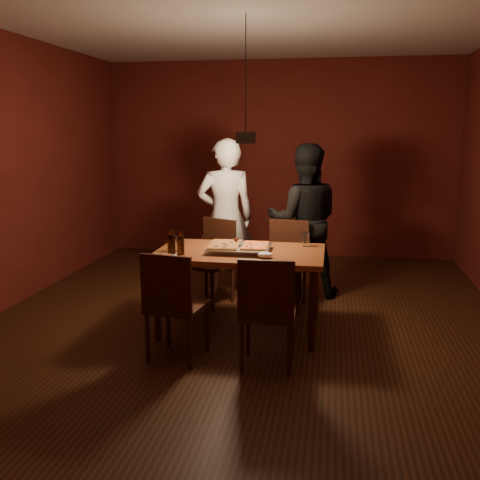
% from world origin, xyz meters
% --- Properties ---
extents(room_shell, '(6.00, 6.00, 6.00)m').
position_xyz_m(room_shell, '(0.00, 0.00, 1.40)').
color(room_shell, '#3B1E10').
rests_on(room_shell, ground).
extents(dining_table, '(1.50, 0.90, 0.75)m').
position_xyz_m(dining_table, '(-0.02, -0.18, 0.68)').
color(dining_table, brown).
rests_on(dining_table, floor).
extents(chair_far_left, '(0.56, 0.56, 0.49)m').
position_xyz_m(chair_far_left, '(-0.44, 0.59, 0.54)').
color(chair_far_left, '#38190F').
rests_on(chair_far_left, floor).
extents(chair_far_right, '(0.48, 0.48, 0.49)m').
position_xyz_m(chair_far_right, '(0.33, 0.63, 0.54)').
color(chair_far_right, '#38190F').
rests_on(chair_far_right, floor).
extents(chair_near_left, '(0.48, 0.48, 0.49)m').
position_xyz_m(chair_near_left, '(-0.42, -0.95, 0.54)').
color(chair_near_left, '#38190F').
rests_on(chair_near_left, floor).
extents(chair_near_right, '(0.43, 0.43, 0.49)m').
position_xyz_m(chair_near_right, '(0.33, -0.97, 0.54)').
color(chair_near_right, '#38190F').
rests_on(chair_near_right, floor).
extents(pizza_tray, '(0.59, 0.50, 0.05)m').
position_xyz_m(pizza_tray, '(-0.02, -0.19, 0.77)').
color(pizza_tray, silver).
rests_on(pizza_tray, dining_table).
extents(pizza_meat, '(0.29, 0.44, 0.02)m').
position_xyz_m(pizza_meat, '(-0.16, -0.19, 0.81)').
color(pizza_meat, maroon).
rests_on(pizza_meat, pizza_tray).
extents(pizza_cheese, '(0.25, 0.37, 0.02)m').
position_xyz_m(pizza_cheese, '(0.12, -0.19, 0.81)').
color(pizza_cheese, gold).
rests_on(pizza_cheese, pizza_tray).
extents(spatula, '(0.18, 0.26, 0.04)m').
position_xyz_m(spatula, '(-0.03, -0.16, 0.81)').
color(spatula, silver).
rests_on(spatula, pizza_tray).
extents(beer_bottle_a, '(0.07, 0.07, 0.26)m').
position_xyz_m(beer_bottle_a, '(-0.58, -0.45, 0.88)').
color(beer_bottle_a, black).
rests_on(beer_bottle_a, dining_table).
extents(beer_bottle_b, '(0.06, 0.06, 0.23)m').
position_xyz_m(beer_bottle_b, '(-0.50, -0.41, 0.87)').
color(beer_bottle_b, black).
rests_on(beer_bottle_b, dining_table).
extents(water_glass_left, '(0.08, 0.08, 0.13)m').
position_xyz_m(water_glass_left, '(-0.60, -0.27, 0.82)').
color(water_glass_left, silver).
rests_on(water_glass_left, dining_table).
extents(water_glass_right, '(0.06, 0.06, 0.13)m').
position_xyz_m(water_glass_right, '(0.55, 0.13, 0.82)').
color(water_glass_right, silver).
rests_on(water_glass_right, dining_table).
extents(plate_slice, '(0.23, 0.23, 0.03)m').
position_xyz_m(plate_slice, '(-0.61, -0.55, 0.76)').
color(plate_slice, white).
rests_on(plate_slice, dining_table).
extents(napkin, '(0.13, 0.10, 0.05)m').
position_xyz_m(napkin, '(0.24, -0.41, 0.78)').
color(napkin, white).
rests_on(napkin, dining_table).
extents(diner_white, '(0.73, 0.59, 1.73)m').
position_xyz_m(diner_white, '(-0.38, 0.96, 0.87)').
color(diner_white, silver).
rests_on(diner_white, floor).
extents(diner_dark, '(0.87, 0.71, 1.68)m').
position_xyz_m(diner_dark, '(0.48, 1.04, 0.84)').
color(diner_dark, black).
rests_on(diner_dark, floor).
extents(pendant_lamp, '(0.18, 0.18, 1.10)m').
position_xyz_m(pendant_lamp, '(0.00, 0.00, 1.76)').
color(pendant_lamp, black).
rests_on(pendant_lamp, ceiling).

